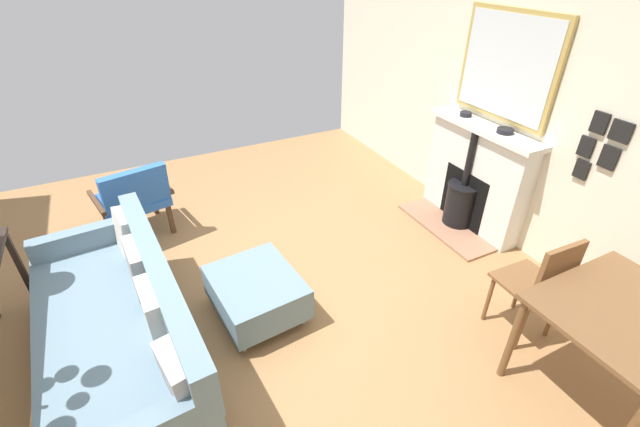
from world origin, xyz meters
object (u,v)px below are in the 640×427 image
mantel_bowl_near (466,114)px  sofa (122,325)px  mantel_bowl_far (505,130)px  dining_table (626,325)px  fireplace (472,182)px  ottoman (256,292)px  dining_chair_near_fireplace (541,282)px  armchair_accent (134,197)px

mantel_bowl_near → sofa: 3.56m
mantel_bowl_far → dining_table: (0.73, 1.73, -0.47)m
mantel_bowl_near → fireplace: bearing=84.8°
sofa → ottoman: (-0.96, -0.01, -0.11)m
ottoman → dining_table: (-1.74, 1.68, 0.41)m
sofa → mantel_bowl_far: bearing=-178.9°
mantel_bowl_far → dining_chair_near_fireplace: size_ratio=0.16×
mantel_bowl_far → dining_table: size_ratio=0.16×
mantel_bowl_near → armchair_accent: size_ratio=0.14×
sofa → dining_chair_near_fireplace: size_ratio=2.37×
fireplace → dining_table: bearing=70.1°
dining_chair_near_fireplace → mantel_bowl_far: bearing=-121.9°
mantel_bowl_near → dining_chair_near_fireplace: size_ratio=0.13×
mantel_bowl_near → dining_table: 2.40m
dining_chair_near_fireplace → armchair_accent: bearing=-47.9°
mantel_bowl_near → dining_table: size_ratio=0.12×
fireplace → dining_table: size_ratio=1.33×
mantel_bowl_far → dining_table: bearing=67.2°
fireplace → mantel_bowl_far: mantel_bowl_far is taller
armchair_accent → fireplace: bearing=157.7°
mantel_bowl_near → ottoman: mantel_bowl_near is taller
mantel_bowl_far → armchair_accent: (3.16, -1.50, -0.65)m
mantel_bowl_near → dining_table: (0.73, 2.24, -0.47)m
fireplace → armchair_accent: 3.38m
armchair_accent → mantel_bowl_far: bearing=154.6°
sofa → armchair_accent: 1.60m
mantel_bowl_near → ottoman: bearing=12.7°
fireplace → armchair_accent: bearing=-22.3°
dining_table → ottoman: bearing=-44.1°
sofa → armchair_accent: armchair_accent is taller
fireplace → sofa: fireplace is taller
fireplace → mantel_bowl_near: mantel_bowl_near is taller
fireplace → dining_table: fireplace is taller
mantel_bowl_near → dining_chair_near_fireplace: 1.93m
fireplace → mantel_bowl_far: (-0.03, 0.22, 0.63)m
mantel_bowl_far → armchair_accent: 3.56m
fireplace → dining_chair_near_fireplace: bearing=63.1°
fireplace → ottoman: fireplace is taller
ottoman → dining_chair_near_fireplace: dining_chair_near_fireplace is taller
ottoman → dining_chair_near_fireplace: 2.09m
sofa → dining_table: 3.19m
dining_table → fireplace: bearing=-109.9°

